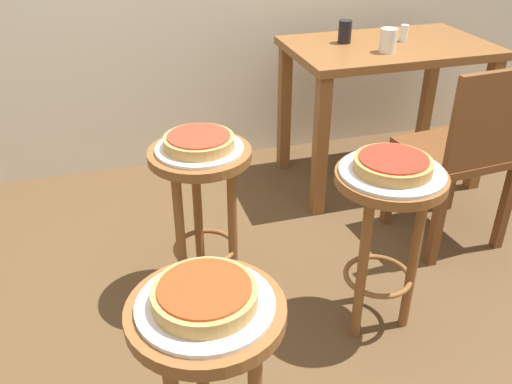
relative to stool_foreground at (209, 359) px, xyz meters
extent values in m
plane|color=brown|center=(0.22, 0.42, -0.47)|extent=(6.00, 6.00, 0.00)
cylinder|color=brown|center=(0.00, 0.00, 0.15)|extent=(0.37, 0.37, 0.03)
cylinder|color=brown|center=(0.00, 0.12, -0.17)|extent=(0.04, 0.04, 0.60)
cylinder|color=silver|center=(0.00, 0.00, 0.17)|extent=(0.32, 0.32, 0.01)
cylinder|color=tan|center=(0.00, 0.00, 0.20)|extent=(0.24, 0.24, 0.04)
cylinder|color=red|center=(0.00, 0.00, 0.22)|extent=(0.21, 0.21, 0.01)
cylinder|color=brown|center=(0.72, 0.46, 0.15)|extent=(0.37, 0.37, 0.03)
cylinder|color=brown|center=(0.72, 0.57, -0.17)|extent=(0.04, 0.04, 0.60)
cylinder|color=brown|center=(0.62, 0.40, -0.17)|extent=(0.04, 0.04, 0.60)
cylinder|color=brown|center=(0.82, 0.40, -0.17)|extent=(0.04, 0.04, 0.60)
torus|color=brown|center=(0.72, 0.46, -0.26)|extent=(0.25, 0.25, 0.02)
cylinder|color=silver|center=(0.72, 0.46, 0.17)|extent=(0.35, 0.35, 0.01)
cylinder|color=#B78442|center=(0.72, 0.46, 0.20)|extent=(0.26, 0.26, 0.04)
cylinder|color=red|center=(0.72, 0.46, 0.22)|extent=(0.23, 0.23, 0.01)
cylinder|color=brown|center=(0.15, 0.81, 0.15)|extent=(0.37, 0.37, 0.03)
cylinder|color=brown|center=(0.15, 0.93, -0.17)|extent=(0.04, 0.04, 0.60)
cylinder|color=brown|center=(0.05, 0.75, -0.17)|extent=(0.04, 0.04, 0.60)
cylinder|color=brown|center=(0.25, 0.75, -0.17)|extent=(0.04, 0.04, 0.60)
torus|color=brown|center=(0.15, 0.81, -0.26)|extent=(0.25, 0.25, 0.02)
cylinder|color=silver|center=(0.15, 0.81, 0.17)|extent=(0.32, 0.32, 0.01)
cylinder|color=tan|center=(0.15, 0.81, 0.20)|extent=(0.25, 0.25, 0.04)
cylinder|color=#B23823|center=(0.15, 0.81, 0.22)|extent=(0.22, 0.22, 0.01)
cube|color=brown|center=(1.26, 1.50, 0.26)|extent=(1.00, 0.62, 0.04)
cube|color=brown|center=(0.81, 1.24, -0.11)|extent=(0.06, 0.06, 0.71)
cube|color=brown|center=(1.72, 1.24, -0.11)|extent=(0.06, 0.06, 0.71)
cube|color=brown|center=(0.81, 1.76, -0.11)|extent=(0.06, 0.06, 0.71)
cube|color=brown|center=(1.72, 1.76, -0.11)|extent=(0.06, 0.06, 0.71)
cylinder|color=silver|center=(1.18, 1.37, 0.34)|extent=(0.08, 0.08, 0.11)
cylinder|color=black|center=(1.06, 1.58, 0.34)|extent=(0.07, 0.07, 0.11)
cylinder|color=white|center=(1.35, 1.52, 0.32)|extent=(0.04, 0.04, 0.08)
cube|color=brown|center=(1.29, 0.89, -0.04)|extent=(0.43, 0.43, 0.04)
cube|color=brown|center=(1.31, 0.71, 0.18)|extent=(0.40, 0.06, 0.40)
cube|color=brown|center=(1.46, 1.09, -0.26)|extent=(0.04, 0.04, 0.42)
cube|color=brown|center=(1.10, 1.06, -0.26)|extent=(0.04, 0.04, 0.42)
cube|color=brown|center=(1.49, 0.73, -0.26)|extent=(0.04, 0.04, 0.42)
cube|color=brown|center=(1.13, 0.70, -0.26)|extent=(0.04, 0.04, 0.42)
camera|label=1|loc=(-0.17, -0.95, 1.02)|focal=38.92mm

